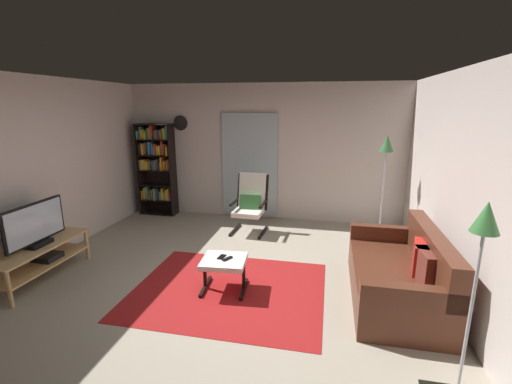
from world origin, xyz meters
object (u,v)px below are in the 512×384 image
tv_stand (41,256)px  cell_phone (222,257)px  ottoman (224,264)px  bookshelf_near_tv (156,165)px  wall_clock (181,123)px  leather_sofa (400,275)px  floor_lamp_by_shelf (386,153)px  lounge_armchair (250,202)px  television (35,226)px  floor_lamp_by_sofa (482,246)px  tv_remote (227,259)px

tv_stand → cell_phone: tv_stand is taller
ottoman → bookshelf_near_tv: bearing=129.6°
tv_stand → wall_clock: size_ratio=4.79×
leather_sofa → floor_lamp_by_shelf: (0.01, 1.86, 1.17)m
lounge_armchair → ottoman: bearing=-85.9°
bookshelf_near_tv → cell_phone: 3.50m
bookshelf_near_tv → wall_clock: (0.50, 0.16, 0.83)m
television → floor_lamp_by_sofa: bearing=-11.8°
cell_phone → wall_clock: wall_clock is taller
tv_stand → bookshelf_near_tv: bookshelf_near_tv is taller
cell_phone → floor_lamp_by_shelf: floor_lamp_by_shelf is taller
television → floor_lamp_by_shelf: (4.44, 2.30, 0.74)m
leather_sofa → cell_phone: leather_sofa is taller
lounge_armchair → ottoman: (0.15, -2.11, -0.20)m
lounge_armchair → wall_clock: (-1.58, 0.75, 1.32)m
cell_phone → wall_clock: size_ratio=0.48×
tv_stand → floor_lamp_by_sofa: 4.82m
tv_remote → wall_clock: (-1.78, 2.86, 1.44)m
television → cell_phone: (2.35, 0.26, -0.32)m
lounge_armchair → floor_lamp_by_shelf: 2.39m
bookshelf_near_tv → ottoman: size_ratio=3.29×
tv_stand → tv_remote: tv_stand is taller
bookshelf_near_tv → floor_lamp_by_shelf: bearing=-8.2°
tv_stand → lounge_armchair: lounge_armchair is taller
tv_remote → cell_phone: bearing=-176.6°
television → ottoman: bearing=5.3°
tv_remote → ottoman: bearing=-155.1°
tv_stand → wall_clock: wall_clock is taller
tv_stand → ottoman: size_ratio=2.49×
bookshelf_near_tv → cell_phone: (2.19, -2.66, -0.61)m
ottoman → floor_lamp_by_sofa: floor_lamp_by_sofa is taller
cell_phone → leather_sofa: bearing=11.8°
television → floor_lamp_by_sofa: 4.75m
floor_lamp_by_shelf → tv_stand: bearing=-152.8°
ottoman → cell_phone: cell_phone is taller
leather_sofa → tv_remote: 2.01m
bookshelf_near_tv → tv_remote: 3.58m
tv_stand → cell_phone: (2.35, 0.24, 0.10)m
wall_clock → leather_sofa: bearing=-35.0°
leather_sofa → ottoman: 2.06m
leather_sofa → lounge_armchair: 2.91m
lounge_armchair → tv_remote: lounge_armchair is taller
bookshelf_near_tv → floor_lamp_by_sofa: bookshelf_near_tv is taller
tv_remote → bookshelf_near_tv: bearing=160.1°
ottoman → cell_phone: (-0.04, 0.04, 0.08)m
lounge_armchair → cell_phone: (0.11, -2.07, -0.12)m
floor_lamp_by_shelf → ottoman: bearing=-134.7°
tv_remote → floor_lamp_by_shelf: floor_lamp_by_shelf is taller
television → lounge_armchair: lounge_armchair is taller
leather_sofa → floor_lamp_by_sofa: size_ratio=1.14×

